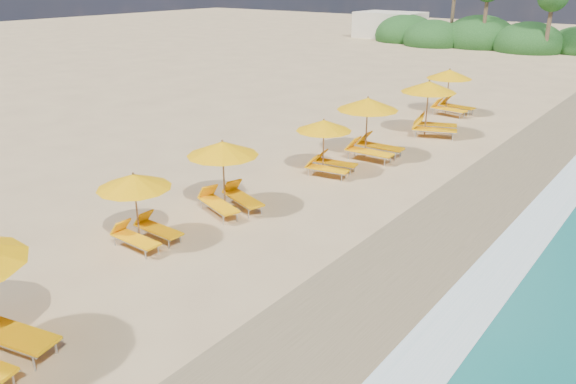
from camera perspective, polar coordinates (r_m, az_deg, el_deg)
ground at (r=15.98m, az=-0.00°, el=-4.01°), size 160.00×160.00×0.00m
wet_sand at (r=14.19m, az=13.11°, el=-8.06°), size 4.00×160.00×0.01m
surf_foam at (r=13.52m, az=23.71°, el=-10.92°), size 4.00×160.00×0.01m
station_3 at (r=15.38m, az=-14.77°, el=-1.25°), size 2.15×1.99×2.00m
station_4 at (r=17.06m, az=-6.27°, el=2.04°), size 2.81×2.74×2.21m
station_5 at (r=20.29m, az=4.01°, el=4.95°), size 2.41×2.29×2.03m
station_6 at (r=22.26m, az=8.40°, el=6.83°), size 2.67×2.48×2.43m
station_7 at (r=26.07m, az=14.34°, el=8.58°), size 3.21×3.17×2.48m
station_8 at (r=30.41m, az=16.19°, el=9.99°), size 2.68×2.52×2.34m
treeline at (r=60.28m, az=19.63°, el=14.53°), size 25.80×8.80×9.74m
beach_building at (r=67.20m, az=10.27°, el=16.30°), size 7.00×5.00×2.80m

